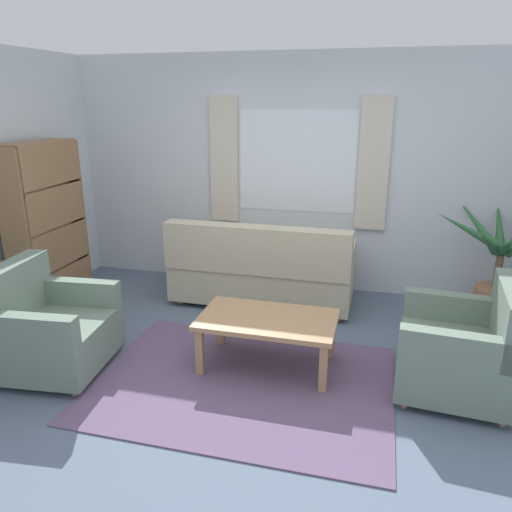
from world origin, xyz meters
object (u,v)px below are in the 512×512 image
(couch, at_px, (262,271))
(armchair_left, at_px, (47,328))
(coffee_table, at_px, (268,324))
(potted_plant, at_px, (498,269))
(armchair_right, at_px, (465,349))
(bookshelf, at_px, (52,233))

(couch, height_order, armchair_left, couch)
(couch, relative_size, coffee_table, 1.73)
(armchair_left, xyz_separation_m, potted_plant, (3.68, 1.91, 0.18))
(armchair_left, distance_m, armchair_right, 3.25)
(couch, height_order, coffee_table, couch)
(coffee_table, height_order, potted_plant, potted_plant)
(armchair_right, bearing_deg, potted_plant, 166.51)
(armchair_left, relative_size, potted_plant, 0.71)
(coffee_table, relative_size, bookshelf, 0.64)
(potted_plant, bearing_deg, bookshelf, -170.67)
(coffee_table, xyz_separation_m, potted_plant, (1.97, 1.44, 0.15))
(armchair_right, relative_size, potted_plant, 0.70)
(armchair_left, relative_size, bookshelf, 0.53)
(couch, xyz_separation_m, bookshelf, (-2.11, -0.55, 0.42))
(coffee_table, bearing_deg, armchair_left, -164.71)
(couch, bearing_deg, armchair_right, 146.09)
(armchair_left, height_order, coffee_table, armchair_left)
(couch, xyz_separation_m, armchair_right, (1.86, -1.25, -0.01))
(armchair_left, xyz_separation_m, coffee_table, (1.71, 0.47, 0.03))
(couch, xyz_separation_m, potted_plant, (2.33, 0.18, 0.16))
(armchair_left, height_order, potted_plant, potted_plant)
(bookshelf, bearing_deg, armchair_right, 79.95)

